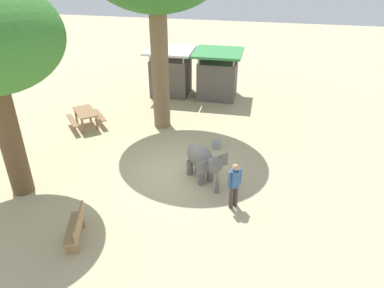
{
  "coord_description": "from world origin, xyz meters",
  "views": [
    {
      "loc": [
        2.93,
        -11.06,
        7.61
      ],
      "look_at": [
        0.49,
        1.01,
        0.8
      ],
      "focal_mm": 34.56,
      "sensor_mm": 36.0,
      "label": 1
    }
  ],
  "objects_px": {
    "wooden_bench": "(76,227)",
    "feed_bucket": "(217,145)",
    "picnic_table_near": "(86,115)",
    "person_handler": "(234,182)",
    "market_stall_white": "(171,74)",
    "market_stall_green": "(218,77)",
    "elephant": "(203,160)"
  },
  "relations": [
    {
      "from": "person_handler",
      "to": "picnic_table_near",
      "type": "height_order",
      "value": "person_handler"
    },
    {
      "from": "person_handler",
      "to": "picnic_table_near",
      "type": "relative_size",
      "value": 0.77
    },
    {
      "from": "feed_bucket",
      "to": "person_handler",
      "type": "bearing_deg",
      "value": -74.05
    },
    {
      "from": "market_stall_white",
      "to": "market_stall_green",
      "type": "bearing_deg",
      "value": 0.0
    },
    {
      "from": "market_stall_white",
      "to": "elephant",
      "type": "bearing_deg",
      "value": -68.37
    },
    {
      "from": "picnic_table_near",
      "to": "feed_bucket",
      "type": "relative_size",
      "value": 5.84
    },
    {
      "from": "market_stall_green",
      "to": "feed_bucket",
      "type": "distance_m",
      "value": 5.88
    },
    {
      "from": "wooden_bench",
      "to": "feed_bucket",
      "type": "bearing_deg",
      "value": -44.63
    },
    {
      "from": "person_handler",
      "to": "feed_bucket",
      "type": "relative_size",
      "value": 4.5
    },
    {
      "from": "wooden_bench",
      "to": "person_handler",
      "type": "bearing_deg",
      "value": -77.69
    },
    {
      "from": "elephant",
      "to": "feed_bucket",
      "type": "height_order",
      "value": "elephant"
    },
    {
      "from": "picnic_table_near",
      "to": "market_stall_green",
      "type": "distance_m",
      "value": 7.32
    },
    {
      "from": "elephant",
      "to": "picnic_table_near",
      "type": "xyz_separation_m",
      "value": [
        -6.03,
        3.24,
        -0.24
      ]
    },
    {
      "from": "wooden_bench",
      "to": "market_stall_white",
      "type": "distance_m",
      "value": 11.9
    },
    {
      "from": "elephant",
      "to": "person_handler",
      "type": "height_order",
      "value": "person_handler"
    },
    {
      "from": "elephant",
      "to": "wooden_bench",
      "type": "height_order",
      "value": "elephant"
    },
    {
      "from": "picnic_table_near",
      "to": "feed_bucket",
      "type": "distance_m",
      "value": 6.26
    },
    {
      "from": "market_stall_white",
      "to": "person_handler",
      "type": "bearing_deg",
      "value": -64.76
    },
    {
      "from": "wooden_bench",
      "to": "picnic_table_near",
      "type": "xyz_separation_m",
      "value": [
        -3.03,
        6.96,
        0.12
      ]
    },
    {
      "from": "wooden_bench",
      "to": "feed_bucket",
      "type": "distance_m",
      "value": 6.91
    },
    {
      "from": "person_handler",
      "to": "wooden_bench",
      "type": "xyz_separation_m",
      "value": [
        -4.23,
        -2.41,
        -0.48
      ]
    },
    {
      "from": "wooden_bench",
      "to": "feed_bucket",
      "type": "xyz_separation_m",
      "value": [
        3.16,
        6.14,
        -0.31
      ]
    },
    {
      "from": "elephant",
      "to": "market_stall_white",
      "type": "relative_size",
      "value": 0.7
    },
    {
      "from": "market_stall_white",
      "to": "feed_bucket",
      "type": "xyz_separation_m",
      "value": [
        3.4,
        -5.74,
        -0.98
      ]
    },
    {
      "from": "picnic_table_near",
      "to": "market_stall_white",
      "type": "distance_m",
      "value": 5.68
    },
    {
      "from": "picnic_table_near",
      "to": "market_stall_white",
      "type": "height_order",
      "value": "market_stall_white"
    },
    {
      "from": "market_stall_green",
      "to": "feed_bucket",
      "type": "relative_size",
      "value": 7.0
    },
    {
      "from": "market_stall_green",
      "to": "elephant",
      "type": "bearing_deg",
      "value": -85.55
    },
    {
      "from": "person_handler",
      "to": "picnic_table_near",
      "type": "bearing_deg",
      "value": 14.67
    },
    {
      "from": "person_handler",
      "to": "market_stall_green",
      "type": "bearing_deg",
      "value": -32.11
    },
    {
      "from": "elephant",
      "to": "wooden_bench",
      "type": "xyz_separation_m",
      "value": [
        -3.0,
        -3.72,
        -0.36
      ]
    },
    {
      "from": "wooden_bench",
      "to": "picnic_table_near",
      "type": "distance_m",
      "value": 7.59
    }
  ]
}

